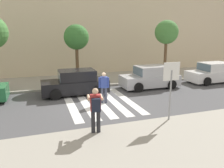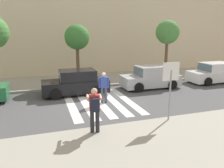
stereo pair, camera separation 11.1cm
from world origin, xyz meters
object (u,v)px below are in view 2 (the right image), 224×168
at_px(parked_car_silver, 151,78).
at_px(street_tree_east, 167,33).
at_px(street_tree_center, 77,38).
at_px(parked_car_black, 76,83).
at_px(stop_sign, 171,79).
at_px(photographer_with_backpack, 95,107).
at_px(parked_car_white, 214,73).
at_px(pedestrian_crossing, 104,86).

distance_m(parked_car_silver, street_tree_east, 4.63).
distance_m(street_tree_center, street_tree_east, 7.28).
bearing_deg(parked_car_black, street_tree_center, 77.24).
bearing_deg(street_tree_center, street_tree_east, -3.17).
relative_size(parked_car_black, parked_car_silver, 1.00).
relative_size(stop_sign, photographer_with_backpack, 1.45).
height_order(parked_car_white, street_tree_east, street_tree_east).
distance_m(stop_sign, parked_car_silver, 6.31).
distance_m(stop_sign, parked_car_black, 6.66).
relative_size(pedestrian_crossing, parked_car_silver, 0.42).
relative_size(pedestrian_crossing, street_tree_east, 0.37).
relative_size(parked_car_white, street_tree_east, 0.88).
height_order(parked_car_silver, parked_car_white, same).
bearing_deg(pedestrian_crossing, street_tree_east, 34.47).
height_order(photographer_with_backpack, parked_car_white, photographer_with_backpack).
distance_m(pedestrian_crossing, street_tree_east, 8.60).
bearing_deg(stop_sign, pedestrian_crossing, 118.52).
bearing_deg(parked_car_black, street_tree_east, 16.33).
bearing_deg(parked_car_white, photographer_with_backpack, -151.52).
bearing_deg(street_tree_center, photographer_with_backpack, -95.68).
height_order(photographer_with_backpack, street_tree_center, street_tree_center).
relative_size(parked_car_black, parked_car_white, 1.00).
bearing_deg(pedestrian_crossing, parked_car_black, 117.20).
bearing_deg(street_tree_center, parked_car_black, -102.76).
bearing_deg(parked_car_black, photographer_with_backpack, -92.42).
height_order(stop_sign, photographer_with_backpack, stop_sign).
relative_size(stop_sign, parked_car_silver, 0.61).
xyz_separation_m(photographer_with_backpack, parked_car_silver, (5.54, 6.01, -0.44)).
xyz_separation_m(parked_car_silver, street_tree_center, (-4.67, 2.71, 2.73)).
distance_m(parked_car_white, street_tree_east, 4.85).
xyz_separation_m(parked_car_white, street_tree_east, (-2.96, 2.31, 3.08)).
xyz_separation_m(photographer_with_backpack, parked_car_black, (0.25, 6.01, -0.44)).
distance_m(parked_car_white, street_tree_center, 10.92).
distance_m(photographer_with_backpack, pedestrian_crossing, 3.99).
distance_m(pedestrian_crossing, street_tree_center, 5.61).
bearing_deg(street_tree_east, parked_car_white, -37.89).
height_order(pedestrian_crossing, street_tree_east, street_tree_east).
bearing_deg(pedestrian_crossing, parked_car_silver, 29.15).
height_order(pedestrian_crossing, parked_car_black, pedestrian_crossing).
height_order(stop_sign, pedestrian_crossing, stop_sign).
xyz_separation_m(stop_sign, street_tree_east, (4.80, 8.08, 1.84)).
bearing_deg(parked_car_white, street_tree_center, 165.16).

